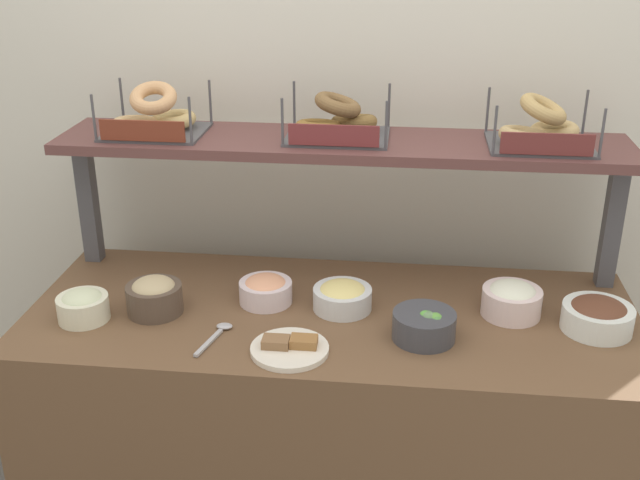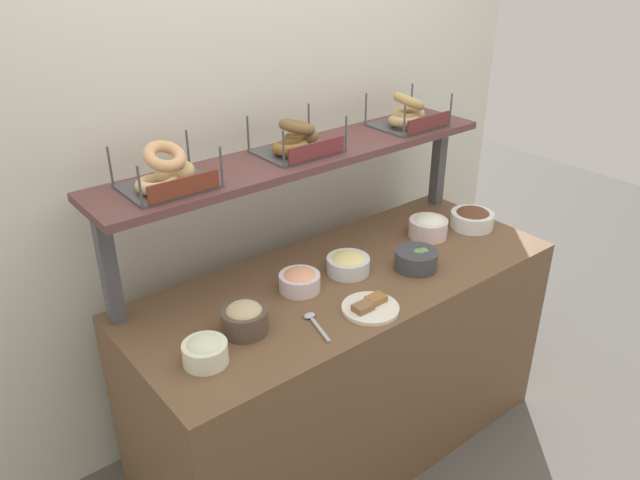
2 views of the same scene
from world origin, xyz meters
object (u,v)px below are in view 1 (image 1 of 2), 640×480
serving_plate_white (290,348)px  bagel_basket_cinnamon_raisin (337,122)px  bowl_egg_salad (342,296)px  bowl_hummus (154,295)px  bagel_basket_plain (154,118)px  bowl_veggie_mix (425,325)px  bowl_chocolate_spread (598,315)px  bowl_lox_spread (266,290)px  serving_spoon_near_plate (218,333)px  bowl_potato_salad (83,305)px  bowl_cream_cheese (512,299)px  bagel_basket_sesame (540,130)px

serving_plate_white → bagel_basket_cinnamon_raisin: bearing=82.1°
bowl_egg_salad → bowl_hummus: bearing=-171.3°
bowl_egg_salad → bagel_basket_plain: 0.78m
bowl_veggie_mix → bagel_basket_cinnamon_raisin: 0.65m
bowl_chocolate_spread → bagel_basket_cinnamon_raisin: 0.91m
bowl_hummus → bowl_lox_spread: bowl_hummus is taller
bowl_hummus → serving_spoon_near_plate: size_ratio=0.91×
bowl_potato_salad → bowl_lox_spread: 0.51m
bowl_hummus → bowl_cream_cheese: bearing=5.7°
bowl_potato_salad → bowl_egg_salad: size_ratio=0.84×
bowl_lox_spread → bowl_cream_cheese: bowl_cream_cheese is taller
serving_plate_white → bagel_basket_plain: bearing=134.1°
bowl_lox_spread → bagel_basket_sesame: bagel_basket_sesame is taller
serving_plate_white → serving_spoon_near_plate: serving_plate_white is taller
bowl_egg_salad → bowl_potato_salad: bearing=-168.5°
bowl_veggie_mix → bowl_chocolate_spread: bearing=12.3°
serving_plate_white → bagel_basket_plain: (-0.48, 0.49, 0.47)m
bowl_egg_salad → bagel_basket_sesame: 0.73m
bowl_potato_salad → serving_plate_white: 0.61m
bagel_basket_plain → bagel_basket_sesame: size_ratio=0.99×
bagel_basket_cinnamon_raisin → bowl_potato_salad: bearing=-148.8°
bowl_lox_spread → serving_spoon_near_plate: (-0.09, -0.21, -0.03)m
bowl_lox_spread → serving_plate_white: 0.29m
bowl_hummus → bowl_lox_spread: (0.30, 0.10, -0.01)m
serving_plate_white → bagel_basket_cinnamon_raisin: bagel_basket_cinnamon_raisin is taller
bowl_cream_cheese → bagel_basket_cinnamon_raisin: bearing=155.2°
bowl_cream_cheese → bagel_basket_cinnamon_raisin: bagel_basket_cinnamon_raisin is taller
bowl_hummus → bagel_basket_plain: bagel_basket_plain is taller
bowl_egg_salad → serving_spoon_near_plate: bearing=-149.1°
bowl_hummus → bowl_cream_cheese: (1.00, 0.10, -0.00)m
serving_plate_white → bagel_basket_cinnamon_raisin: (0.07, 0.51, 0.47)m
serving_spoon_near_plate → bagel_basket_cinnamon_raisin: bagel_basket_cinnamon_raisin is taller
bowl_egg_salad → bagel_basket_cinnamon_raisin: (-0.04, 0.26, 0.44)m
bowl_hummus → bagel_basket_sesame: bearing=16.7°
bowl_lox_spread → bowl_chocolate_spread: (0.92, -0.06, 0.00)m
bowl_potato_salad → bowl_chocolate_spread: bearing=4.2°
serving_plate_white → serving_spoon_near_plate: 0.21m
bowl_potato_salad → bowl_lox_spread: size_ratio=0.92×
bowl_cream_cheese → bowl_hummus: bearing=-174.3°
bowl_cream_cheese → bagel_basket_plain: (-1.07, 0.23, 0.43)m
bowl_potato_salad → bowl_egg_salad: bowl_potato_salad is taller
bowl_egg_salad → bowl_cream_cheese: 0.47m
bowl_hummus → serving_plate_white: size_ratio=0.77×
bowl_cream_cheese → bowl_potato_salad: bearing=-172.1°
bowl_hummus → bowl_veggie_mix: (0.76, -0.06, -0.01)m
bowl_potato_salad → serving_spoon_near_plate: bowl_potato_salad is taller
bowl_veggie_mix → bowl_lox_spread: bowl_veggie_mix is taller
bowl_hummus → bagel_basket_plain: 0.54m
bowl_potato_salad → bowl_chocolate_spread: size_ratio=0.75×
bowl_potato_salad → bowl_chocolate_spread: (1.41, 0.10, 0.00)m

